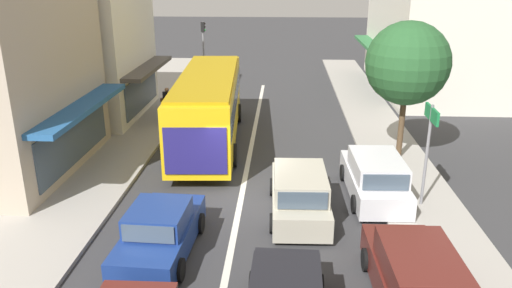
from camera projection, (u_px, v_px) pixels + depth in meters
name	position (u px, v px, depth m)	size (l,w,h in m)	color
ground_plane	(241.00, 196.00, 17.81)	(140.00, 140.00, 0.00)	#353538
lane_centre_line	(249.00, 156.00, 21.57)	(0.20, 28.00, 0.01)	silver
sidewalk_left	(110.00, 137.00, 23.80)	(5.20, 44.00, 0.14)	#A39E96
kerb_right	(386.00, 143.00, 23.10)	(2.80, 44.00, 0.12)	#A39E96
shopfront_mid_block	(63.00, 36.00, 26.18)	(8.97, 7.23, 8.65)	silver
building_right_far	(441.00, 19.00, 32.15)	(8.35, 13.38, 9.26)	silver
city_bus	(208.00, 104.00, 22.70)	(3.19, 10.98, 3.23)	yellow
wagon_behind_bus_near	(299.00, 193.00, 16.28)	(2.03, 4.55, 1.58)	#B7B29E
sedan_adjacent_lane_trail	(160.00, 232.00, 14.04)	(2.05, 4.28, 1.47)	navy
parked_wagon_kerb_front	(416.00, 278.00, 11.81)	(2.02, 4.54, 1.58)	#561E19
parked_wagon_kerb_second	(375.00, 177.00, 17.53)	(2.05, 4.56, 1.58)	silver
traffic_light_downstreet	(203.00, 41.00, 35.01)	(0.33, 0.24, 4.20)	gray
directional_road_sign	(430.00, 133.00, 16.11)	(0.10, 1.40, 3.60)	gray
street_tree_right	(408.00, 64.00, 19.93)	(3.37, 3.37, 5.79)	brown
pedestrian_with_handbag_near	(167.00, 101.00, 26.45)	(0.65, 0.41, 1.63)	#4C4742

